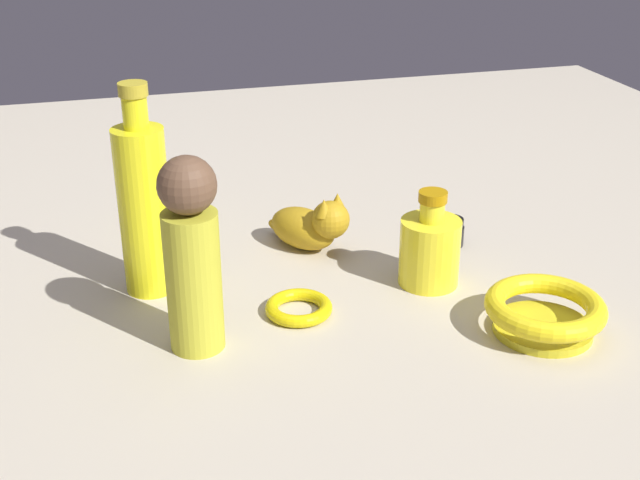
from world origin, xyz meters
name	(u,v)px	position (x,y,z in m)	size (l,w,h in m)	color
ground	(320,275)	(0.00, 0.00, 0.00)	(2.00, 2.00, 0.00)	#BCB29E
cat_figurine	(313,225)	(-0.01, -0.08, 0.04)	(0.11, 0.13, 0.09)	#B38818
person_figure_adult	(192,255)	(0.19, 0.13, 0.12)	(0.07, 0.07, 0.23)	gold
bottle_tall	(144,206)	(0.23, -0.02, 0.12)	(0.07, 0.07, 0.28)	yellow
bangle	(299,308)	(0.05, 0.09, 0.01)	(0.08, 0.08, 0.02)	#D9C30D
bowl	(545,311)	(-0.22, 0.22, 0.03)	(0.14, 0.14, 0.05)	gold
bottle_short	(430,249)	(-0.13, 0.06, 0.05)	(0.08, 0.08, 0.13)	yellow
nail_polish_jar	(450,232)	(-0.21, -0.04, 0.02)	(0.04, 0.04, 0.04)	black
banana	(156,216)	(0.20, -0.22, 0.02)	(0.18, 0.04, 0.04)	yellow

